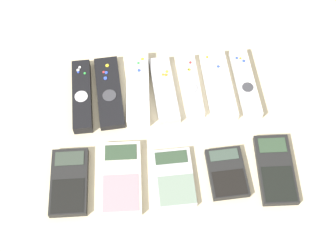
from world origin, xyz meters
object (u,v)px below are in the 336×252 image
object	(u,v)px
remote_1	(109,92)
calculator_1	(121,178)
remote_3	(166,90)
remote_5	(218,85)
calculator_3	(227,173)
remote_4	(191,86)
calculator_2	(175,178)
remote_6	(245,83)
remote_0	(82,96)
remote_2	(138,88)
calculator_4	(275,169)
calculator_0	(69,182)

from	to	relation	value
remote_1	calculator_1	world-z (taller)	same
remote_3	remote_5	size ratio (longest dim) A/B	0.97
remote_5	calculator_3	xyz separation A→B (m)	(-0.01, -0.22, -0.00)
remote_4	calculator_2	size ratio (longest dim) A/B	1.28
remote_6	calculator_2	world-z (taller)	remote_6
remote_6	calculator_3	bearing A→B (deg)	-111.56
remote_0	remote_4	size ratio (longest dim) A/B	1.11
calculator_2	calculator_3	world-z (taller)	calculator_3
remote_6	calculator_2	xyz separation A→B (m)	(-0.18, -0.22, -0.00)
remote_3	remote_4	xyz separation A→B (m)	(0.06, 0.00, 0.00)
remote_2	calculator_4	xyz separation A→B (m)	(0.28, -0.23, -0.00)
calculator_0	calculator_1	xyz separation A→B (m)	(0.11, -0.00, 0.00)
calculator_1	calculator_2	bearing A→B (deg)	-2.59
calculator_4	remote_0	bearing A→B (deg)	154.37
calculator_3	calculator_2	bearing A→B (deg)	178.21
remote_2	calculator_1	world-z (taller)	remote_2
remote_1	remote_2	distance (m)	0.07
remote_0	remote_2	world-z (taller)	same
calculator_0	calculator_2	bearing A→B (deg)	-0.76
remote_0	remote_1	world-z (taller)	remote_0
remote_5	remote_6	world-z (taller)	same
remote_1	calculator_3	world-z (taller)	remote_1
remote_6	remote_0	bearing A→B (deg)	177.88
calculator_1	remote_6	bearing A→B (deg)	37.40
remote_5	calculator_1	distance (m)	0.31
calculator_2	remote_2	bearing A→B (deg)	104.87
calculator_0	remote_3	bearing A→B (deg)	45.55
remote_4	calculator_2	distance (m)	0.23
remote_0	calculator_2	xyz separation A→B (m)	(0.19, -0.22, -0.01)
remote_5	remote_6	distance (m)	0.06
remote_3	remote_6	size ratio (longest dim) A/B	0.96
remote_1	remote_4	world-z (taller)	remote_4
remote_1	remote_6	world-z (taller)	remote_6
remote_1	calculator_2	xyz separation A→B (m)	(0.13, -0.22, -0.00)
remote_3	calculator_3	distance (m)	0.24
remote_3	calculator_3	bearing A→B (deg)	-67.12
remote_4	remote_3	bearing A→B (deg)	-177.63
remote_4	calculator_0	size ratio (longest dim) A/B	1.13
calculator_1	calculator_2	world-z (taller)	calculator_1
remote_5	remote_3	bearing A→B (deg)	177.74
remote_1	calculator_0	distance (m)	0.23
calculator_0	calculator_3	world-z (taller)	calculator_0
remote_0	calculator_0	xyz separation A→B (m)	(-0.03, -0.21, -0.00)
remote_4	calculator_4	xyz separation A→B (m)	(0.15, -0.22, -0.00)
remote_3	remote_1	bearing A→B (deg)	174.29
calculator_4	calculator_0	bearing A→B (deg)	-178.67
remote_2	remote_4	bearing A→B (deg)	1.65
remote_4	remote_5	xyz separation A→B (m)	(0.06, -0.00, 0.00)
remote_1	calculator_3	size ratio (longest dim) A/B	1.67
calculator_0	calculator_2	size ratio (longest dim) A/B	1.13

